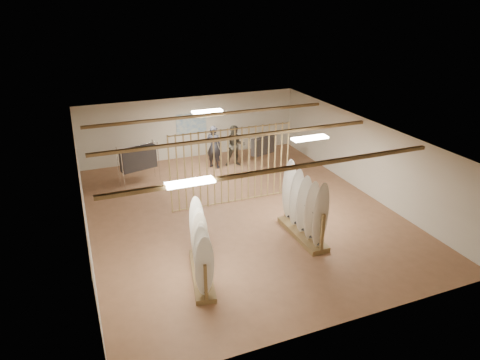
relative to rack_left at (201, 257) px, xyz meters
name	(u,v)px	position (x,y,z in m)	size (l,w,h in m)	color
floor	(240,212)	(2.33, 3.11, -0.64)	(12.00, 12.00, 0.00)	#976849
ceiling	(240,135)	(2.33, 3.11, 2.16)	(12.00, 12.00, 0.00)	#999591
wall_back	(191,127)	(2.33, 9.11, 0.76)	(12.00, 12.00, 0.00)	silver
wall_front	(343,274)	(2.33, -2.89, 0.76)	(12.00, 12.00, 0.00)	silver
wall_left	(83,199)	(-2.67, 3.11, 0.76)	(12.00, 12.00, 0.00)	silver
wall_right	(364,156)	(7.33, 3.11, 0.76)	(12.00, 12.00, 0.00)	silver
ceiling_slats	(240,137)	(2.33, 3.11, 2.08)	(9.50, 6.12, 0.10)	olive
light_panels	(240,136)	(2.33, 3.11, 2.10)	(1.20, 0.35, 0.06)	white
bamboo_partition	(232,166)	(2.33, 3.91, 0.76)	(4.45, 0.05, 2.78)	tan
poster	(191,123)	(2.33, 9.09, 0.96)	(1.40, 0.03, 0.90)	#3673BD
rack_left	(201,257)	(0.00, 0.00, 0.00)	(0.95, 2.36, 1.86)	olive
rack_right	(303,215)	(3.53, 0.86, 0.10)	(0.61, 2.27, 2.16)	olive
clothing_rack_a	(138,158)	(-0.46, 6.89, 0.42)	(1.47, 0.76, 1.63)	silver
clothing_rack_b	(263,146)	(4.95, 6.96, 0.24)	(1.21, 0.69, 1.35)	silver
shopper_a	(214,144)	(2.83, 7.41, 0.43)	(0.78, 0.53, 2.14)	#222229
shopper_b	(235,143)	(3.76, 7.28, 0.39)	(0.99, 0.77, 2.06)	#38342B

